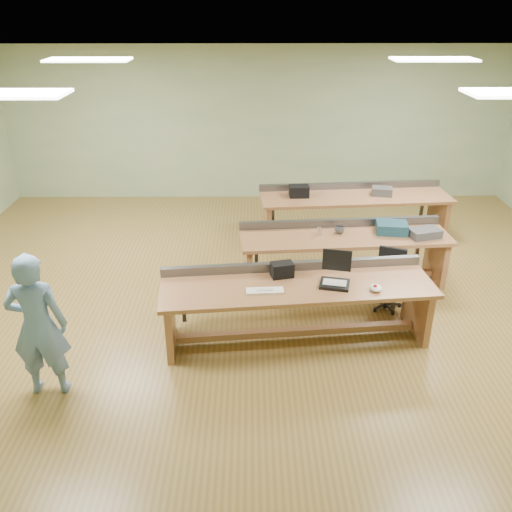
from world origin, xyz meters
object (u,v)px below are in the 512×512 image
workbench_back (354,205)px  task_chair (388,287)px  workbench_mid (344,247)px  parts_bin_teal (392,228)px  camera_bag (282,270)px  person (38,326)px  mug (339,230)px  laptop_base (335,284)px  workbench_front (297,297)px  drinks_can (319,232)px  parts_bin_grey (424,233)px

workbench_back → task_chair: 2.40m
workbench_mid → parts_bin_teal: 0.73m
camera_bag → task_chair: bearing=7.3°
person → mug: size_ratio=11.70×
person → laptop_base: person is taller
workbench_front → camera_bag: camera_bag is taller
mug → drinks_can: drinks_can is taller
parts_bin_grey → mug: bearing=173.4°
drinks_can → task_chair: bearing=-38.1°
workbench_back → camera_bag: size_ratio=12.43×
parts_bin_grey → person: bearing=-153.3°
workbench_back → drinks_can: drinks_can is taller
camera_bag → drinks_can: bearing=50.9°
workbench_back → task_chair: size_ratio=4.05×
workbench_back → parts_bin_grey: bearing=-73.8°
drinks_can → workbench_back: bearing=64.7°
workbench_back → parts_bin_teal: bearing=-86.0°
person → drinks_can: size_ratio=13.83×
workbench_back → drinks_can: (-0.81, -1.70, 0.24)m
workbench_front → mug: size_ratio=23.82×
workbench_back → parts_bin_grey: parts_bin_grey is taller
person → parts_bin_grey: bearing=-156.8°
workbench_front → person: person is taller
workbench_back → mug: size_ratio=23.70×
parts_bin_teal → workbench_back: bearing=98.4°
workbench_mid → drinks_can: drinks_can is taller
workbench_back → laptop_base: workbench_back is taller
parts_bin_grey → drinks_can: same height
person → laptop_base: 3.26m
mug → workbench_front: bearing=-115.9°
parts_bin_teal → laptop_base: bearing=-123.5°
laptop_base → parts_bin_teal: parts_bin_teal is taller
laptop_base → parts_bin_grey: size_ratio=0.80×
camera_bag → person: bearing=-169.1°
drinks_can → laptop_base: bearing=-89.5°
workbench_front → drinks_can: (0.42, 1.41, 0.24)m
workbench_front → workbench_mid: 1.63m
camera_bag → task_chair: (1.45, 0.55, -0.54)m
workbench_front → workbench_mid: bearing=55.5°
workbench_back → laptop_base: (-0.79, -3.17, 0.20)m
workbench_front → mug: workbench_front is taller
task_chair → drinks_can: bearing=164.8°
workbench_front → workbench_mid: size_ratio=1.09×
person → task_chair: person is taller
person → parts_bin_grey: (4.58, 2.31, 0.00)m
workbench_front → drinks_can: drinks_can is taller
parts_bin_teal → drinks_can: size_ratio=3.70×
person → parts_bin_teal: 4.83m
task_chair → drinks_can: drinks_can is taller
workbench_back → camera_bag: 3.26m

